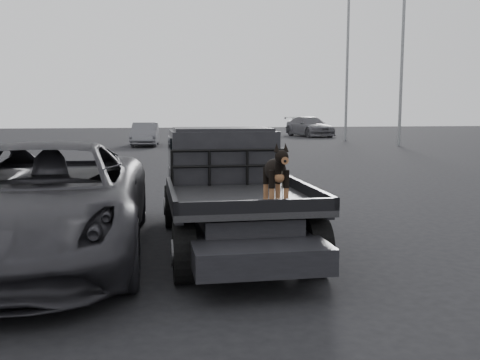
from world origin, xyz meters
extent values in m
plane|color=black|center=(0.00, 0.00, 0.00)|extent=(120.00, 120.00, 0.00)
imported|color=#2A292E|center=(-2.96, 1.22, 0.82)|extent=(2.79, 5.93, 1.64)
imported|color=#525258|center=(-1.70, 25.65, 0.69)|extent=(1.72, 4.26, 1.38)
imported|color=#4F4E54|center=(11.34, 35.21, 0.80)|extent=(3.26, 5.85, 1.60)
cylinder|color=slate|center=(13.21, 23.23, 6.78)|extent=(0.18, 0.18, 13.56)
cylinder|color=slate|center=(12.09, 29.11, 7.21)|extent=(0.18, 0.18, 14.42)
camera|label=1|loc=(-1.48, -6.57, 2.09)|focal=40.00mm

